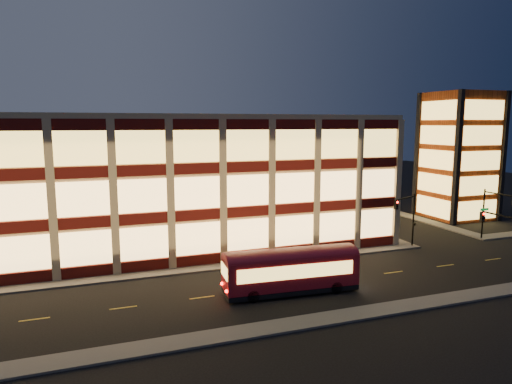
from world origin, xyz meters
name	(u,v)px	position (x,y,z in m)	size (l,w,h in m)	color
ground	(208,272)	(0.00, 0.00, 0.00)	(200.00, 200.00, 0.00)	black
sidewalk_office_south	(174,271)	(-3.00, 1.00, 0.07)	(54.00, 2.00, 0.15)	#514F4C
sidewalk_office_east	(335,218)	(23.00, 17.00, 0.07)	(2.00, 30.00, 0.15)	#514F4C
sidewalk_tower_west	(399,213)	(34.00, 17.00, 0.07)	(2.00, 30.00, 0.15)	#514F4C
sidewalk_near	(256,330)	(0.00, -13.00, 0.07)	(100.00, 2.00, 0.15)	#514F4C
office_building	(151,176)	(-2.91, 16.91, 7.25)	(50.45, 30.45, 14.50)	tan
stair_tower	(459,156)	(39.95, 11.95, 8.99)	(8.60, 8.60, 18.00)	#8C3814
traffic_signal_far	(407,212)	(22.21, 0.24, 4.11)	(3.79, 1.87, 6.00)	black
traffic_signal_right	(494,207)	(33.50, -0.62, 4.10)	(1.20, 4.37, 6.00)	black
traffic_signal_near	(505,235)	(23.50, -11.03, 4.13)	(0.32, 4.45, 6.00)	black
trolley_bus	(291,268)	(5.02, -7.35, 2.04)	(11.05, 3.51, 3.69)	maroon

